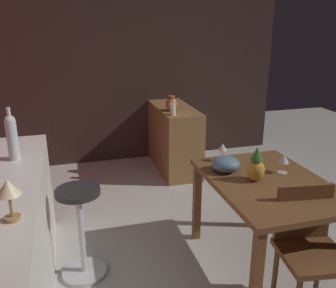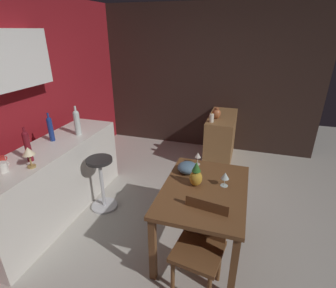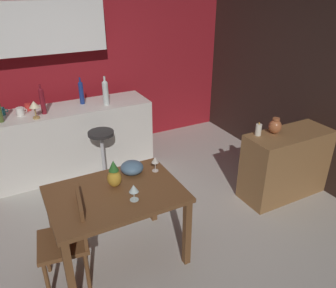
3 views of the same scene
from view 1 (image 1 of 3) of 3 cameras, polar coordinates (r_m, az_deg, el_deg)
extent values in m
plane|color=#B7B2A8|center=(3.11, 6.49, -17.78)|extent=(9.00, 9.00, 0.00)
cube|color=#33231E|center=(4.93, -7.74, 12.18)|extent=(0.10, 4.40, 2.60)
cube|color=brown|center=(2.78, 15.40, -5.90)|extent=(1.14, 0.81, 0.04)
cube|color=brown|center=(2.42, 13.59, -19.96)|extent=(0.06, 0.06, 0.70)
cube|color=brown|center=(3.21, 4.54, -9.07)|extent=(0.06, 0.06, 0.70)
cube|color=brown|center=(3.50, 15.56, -7.30)|extent=(0.06, 0.06, 0.70)
cube|color=olive|center=(4.71, 0.90, 0.96)|extent=(1.10, 0.44, 0.82)
cube|color=brown|center=(2.58, 21.70, -15.90)|extent=(0.45, 0.45, 0.04)
cube|color=brown|center=(2.61, 20.35, -10.08)|extent=(0.08, 0.38, 0.41)
cylinder|color=brown|center=(2.89, 22.49, -17.39)|extent=(0.04, 0.04, 0.41)
cylinder|color=brown|center=(2.76, 16.40, -18.55)|extent=(0.04, 0.04, 0.41)
cylinder|color=#262323|center=(2.68, -13.92, -7.25)|extent=(0.32, 0.32, 0.04)
cylinder|color=silver|center=(2.85, -13.37, -13.55)|extent=(0.04, 0.04, 0.67)
cylinder|color=silver|center=(3.04, -12.88, -18.87)|extent=(0.34, 0.34, 0.03)
cylinder|color=silver|center=(3.07, 8.44, -2.55)|extent=(0.06, 0.06, 0.00)
cylinder|color=silver|center=(3.05, 8.48, -1.76)|extent=(0.01, 0.01, 0.09)
cone|color=silver|center=(3.03, 8.54, -0.45)|extent=(0.07, 0.07, 0.06)
cylinder|color=silver|center=(2.94, 17.42, -4.25)|extent=(0.07, 0.07, 0.00)
cylinder|color=silver|center=(2.92, 17.50, -3.50)|extent=(0.01, 0.01, 0.08)
cone|color=silver|center=(2.90, 17.63, -2.17)|extent=(0.08, 0.08, 0.07)
ellipsoid|color=gold|center=(2.71, 13.52, -4.01)|extent=(0.13, 0.13, 0.16)
cone|color=#2D6B28|center=(2.67, 13.73, -1.44)|extent=(0.09, 0.09, 0.10)
ellipsoid|color=slate|center=(2.84, 9.01, -3.09)|extent=(0.22, 0.22, 0.12)
cylinder|color=silver|center=(2.80, -23.11, 0.52)|extent=(0.08, 0.08, 0.29)
sphere|color=silver|center=(2.76, -23.48, 3.34)|extent=(0.08, 0.08, 0.08)
cylinder|color=silver|center=(2.75, -23.64, 4.53)|extent=(0.03, 0.03, 0.07)
cylinder|color=#A58447|center=(2.01, -23.08, -10.59)|extent=(0.08, 0.08, 0.02)
cylinder|color=#A58447|center=(1.98, -23.34, -8.83)|extent=(0.02, 0.02, 0.12)
cone|color=beige|center=(1.94, -23.71, -6.22)|extent=(0.12, 0.12, 0.08)
cylinder|color=white|center=(4.18, 0.74, 5.43)|extent=(0.07, 0.07, 0.13)
ellipsoid|color=yellow|center=(4.17, 0.74, 6.47)|extent=(0.01, 0.01, 0.03)
ellipsoid|color=#B26038|center=(4.38, 0.56, 6.26)|extent=(0.14, 0.14, 0.16)
cylinder|color=#B26038|center=(4.36, 0.57, 7.44)|extent=(0.08, 0.08, 0.02)
camera|label=2|loc=(1.69, 78.40, 15.24)|focal=27.67mm
camera|label=3|loc=(3.99, 56.54, 18.74)|focal=35.46mm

